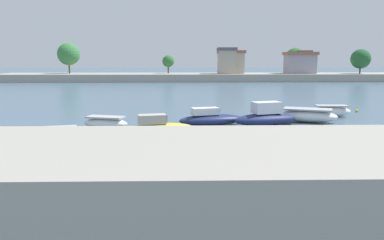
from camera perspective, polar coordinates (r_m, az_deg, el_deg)
name	(u,v)px	position (r m, az deg, el deg)	size (l,w,h in m)	color
ground_plane	(290,168)	(19.63, 14.45, -7.04)	(400.00, 400.00, 0.00)	#476075
seawall_embankment	(343,183)	(13.73, 21.65, -8.77)	(80.82, 7.22, 2.63)	#9E998C
moored_boat_0	(47,135)	(26.50, -20.82, -2.13)	(4.79, 2.60, 0.95)	white
moored_boat_1	(106,123)	(30.07, -12.81, -0.42)	(3.82, 2.33, 0.99)	white
moored_boat_2	(158,127)	(27.70, -5.13, -1.00)	(5.28, 2.82, 1.40)	yellow
moored_boat_3	(211,119)	(30.96, 2.81, 0.20)	(5.67, 2.98, 1.45)	navy
moored_boat_4	(266,117)	(31.41, 10.98, 0.45)	(5.78, 3.40, 1.92)	navy
moored_boat_5	(307,115)	(33.97, 16.89, 0.65)	(5.25, 3.50, 1.17)	white
moored_boat_6	(331,111)	(37.75, 20.09, 1.26)	(3.65, 1.52, 1.08)	white
mooring_buoy_1	(357,111)	(42.01, 23.43, 1.28)	(0.27, 0.27, 0.27)	yellow
distant_shoreline	(217,72)	(92.01, 3.80, 7.20)	(97.10, 11.66, 8.97)	#9E998C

